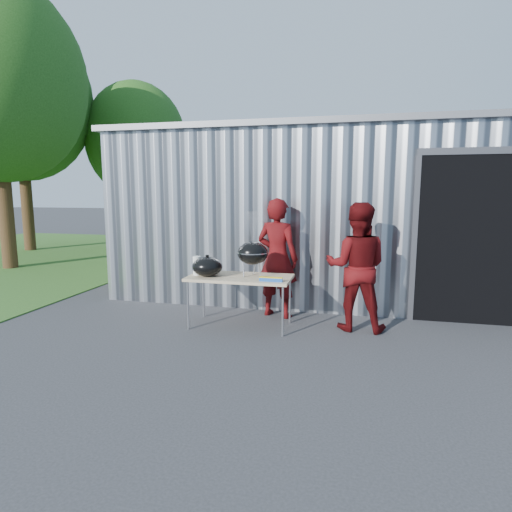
% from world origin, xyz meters
% --- Properties ---
extents(ground, '(80.00, 80.00, 0.00)m').
position_xyz_m(ground, '(0.00, 0.00, 0.00)').
color(ground, '#2E2E31').
extents(building, '(8.20, 6.20, 3.10)m').
position_xyz_m(building, '(0.92, 4.59, 1.54)').
color(building, silver).
rests_on(building, ground).
extents(grass_patch, '(10.00, 12.00, 0.02)m').
position_xyz_m(grass_patch, '(-9.00, 6.00, 0.01)').
color(grass_patch, '#2D591E').
rests_on(grass_patch, ground).
extents(tree_mid, '(4.53, 4.53, 7.50)m').
position_xyz_m(tree_mid, '(-9.50, 7.00, 4.88)').
color(tree_mid, '#442D19').
rests_on(tree_mid, ground).
extents(tree_far, '(3.48, 3.48, 5.77)m').
position_xyz_m(tree_far, '(-6.50, 9.00, 3.75)').
color(tree_far, '#442D19').
rests_on(tree_far, ground).
extents(folding_table, '(1.50, 0.75, 0.75)m').
position_xyz_m(folding_table, '(-0.43, 0.76, 0.71)').
color(folding_table, tan).
rests_on(folding_table, ground).
extents(kettle_grill, '(0.45, 0.45, 0.94)m').
position_xyz_m(kettle_grill, '(-0.25, 0.81, 1.17)').
color(kettle_grill, black).
rests_on(kettle_grill, folding_table).
extents(grill_lid, '(0.44, 0.44, 0.32)m').
position_xyz_m(grill_lid, '(-0.89, 0.66, 0.89)').
color(grill_lid, black).
rests_on(grill_lid, folding_table).
extents(paper_towels, '(0.12, 0.12, 0.28)m').
position_xyz_m(paper_towels, '(-1.07, 0.71, 0.89)').
color(paper_towels, white).
rests_on(paper_towels, folding_table).
extents(white_tub, '(0.20, 0.15, 0.10)m').
position_xyz_m(white_tub, '(-0.98, 0.97, 0.80)').
color(white_tub, white).
rests_on(white_tub, folding_table).
extents(foil_box, '(0.32, 0.05, 0.06)m').
position_xyz_m(foil_box, '(0.08, 0.51, 0.78)').
color(foil_box, '#1A4EAA').
rests_on(foil_box, folding_table).
extents(person_cook, '(0.78, 0.61, 1.87)m').
position_xyz_m(person_cook, '(0.01, 1.40, 0.94)').
color(person_cook, '#4C090B').
rests_on(person_cook, ground).
extents(person_bystander, '(0.92, 0.73, 1.83)m').
position_xyz_m(person_bystander, '(1.22, 1.02, 0.91)').
color(person_bystander, '#4C090B').
rests_on(person_bystander, ground).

